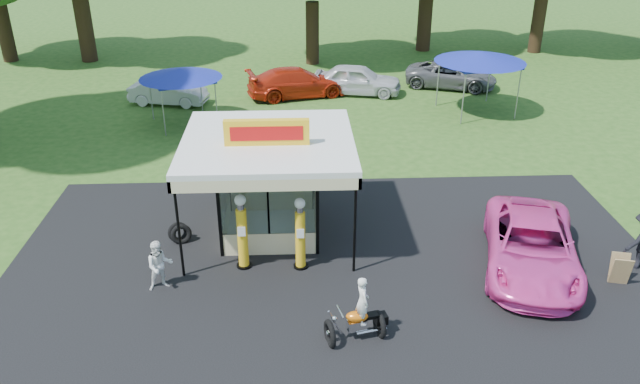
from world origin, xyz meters
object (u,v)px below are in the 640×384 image
Objects in this scene: gas_station_kiosk at (270,184)px; kiosk_car at (272,190)px; bg_car_b at (297,82)px; motorcycle at (360,315)px; gas_pump_left at (242,234)px; bg_car_c at (358,79)px; spectator_west at (160,265)px; bg_car_a at (168,92)px; gas_pump_right at (300,236)px; pink_sedan at (532,246)px; tent_west at (180,74)px; tent_east at (480,57)px; a_frame_sign at (620,270)px; bg_car_d at (451,75)px.

kiosk_car is at bearing 90.00° from gas_station_kiosk.
gas_station_kiosk is at bearing -180.00° from kiosk_car.
kiosk_car is 12.84m from bg_car_b.
gas_pump_left is at bearing 118.92° from motorcycle.
motorcycle is 0.40× the size of bg_car_c.
bg_car_a is (-2.70, 17.09, -0.10)m from spectator_west.
gas_station_kiosk is at bearing 113.02° from gas_pump_right.
pink_sedan is at bearing -121.15° from kiosk_car.
kiosk_car is at bearing 102.10° from gas_pump_right.
motorcycle is at bearing -67.30° from tent_west.
bg_car_c is 10.09m from tent_west.
tent_east is at bearing 96.57° from pink_sedan.
gas_station_kiosk is 8.37m from pink_sedan.
bg_car_a is (-16.01, 17.47, 0.20)m from a_frame_sign.
bg_car_c is (4.42, 13.11, 0.34)m from kiosk_car.
gas_pump_left is 2.63× the size of a_frame_sign.
a_frame_sign is 0.23× the size of bg_car_a.
kiosk_car is 14.26m from tent_east.
gas_pump_left is (-0.77, -2.14, -0.59)m from gas_station_kiosk.
tent_east reaches higher than motorcycle.
tent_west is at bearing 112.53° from gas_pump_right.
tent_west is (-6.90, 16.49, 1.74)m from motorcycle.
tent_east is (9.07, -3.06, 2.06)m from bg_car_b.
gas_pump_right reaches higher than bg_car_c.
tent_west is at bearing 76.91° from spectator_west.
gas_pump_left is at bearing -109.93° from gas_station_kiosk.
motorcycle is (1.45, -3.35, -0.40)m from gas_pump_right.
gas_pump_right is 2.53× the size of a_frame_sign.
pink_sedan is (-2.32, 0.94, 0.31)m from a_frame_sign.
tent_west is (-14.72, 14.40, 2.01)m from a_frame_sign.
pink_sedan is at bearing -47.35° from tent_west.
tent_west reaches higher than bg_car_a.
gas_pump_right is (1.73, -0.11, -0.05)m from gas_pump_left.
bg_car_a is at bearing 146.26° from a_frame_sign.
kiosk_car is at bearing 164.32° from bg_car_d.
kiosk_car is at bearing -62.63° from tent_west.
bg_car_a is at bearing 107.28° from gas_pump_left.
gas_station_kiosk is 15.15m from bg_car_a.
bg_car_b is 3.36m from bg_car_c.
pink_sedan reaches higher than kiosk_car.
a_frame_sign is 0.33× the size of kiosk_car.
motorcycle is at bearing -66.64° from gas_pump_right.
kiosk_car is 9.24m from pink_sedan.
spectator_west is 0.39× the size of tent_west.
bg_car_a reaches higher than a_frame_sign.
bg_car_c reaches higher than a_frame_sign.
tent_east is at bearing -46.19° from kiosk_car.
motorcycle is at bearing -162.89° from kiosk_car.
kiosk_car is at bearing -142.47° from bg_car_a.
tent_east is at bearing 52.55° from motorcycle.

